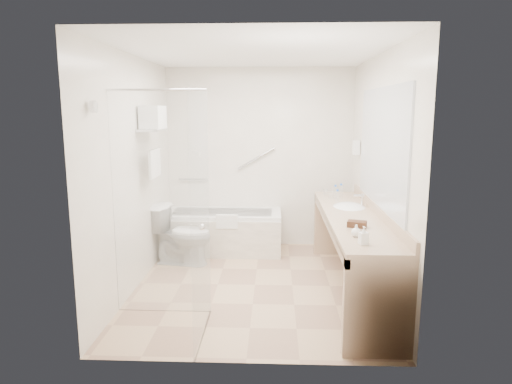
{
  "coord_description": "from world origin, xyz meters",
  "views": [
    {
      "loc": [
        0.21,
        -4.82,
        1.92
      ],
      "look_at": [
        0.0,
        0.3,
        1.0
      ],
      "focal_mm": 32.0,
      "sensor_mm": 36.0,
      "label": 1
    }
  ],
  "objects_px": {
    "bathtub": "(223,231)",
    "toilet": "(182,235)",
    "vanity_counter": "(352,234)",
    "water_bottle_left": "(341,191)",
    "amenity_basket": "(357,224)"
  },
  "relations": [
    {
      "from": "bathtub",
      "to": "water_bottle_left",
      "type": "relative_size",
      "value": 9.27
    },
    {
      "from": "vanity_counter",
      "to": "toilet",
      "type": "xyz_separation_m",
      "value": [
        -1.97,
        0.85,
        -0.27
      ]
    },
    {
      "from": "toilet",
      "to": "amenity_basket",
      "type": "height_order",
      "value": "amenity_basket"
    },
    {
      "from": "water_bottle_left",
      "to": "toilet",
      "type": "bearing_deg",
      "value": -176.95
    },
    {
      "from": "bathtub",
      "to": "vanity_counter",
      "type": "height_order",
      "value": "vanity_counter"
    },
    {
      "from": "bathtub",
      "to": "toilet",
      "type": "height_order",
      "value": "toilet"
    },
    {
      "from": "vanity_counter",
      "to": "water_bottle_left",
      "type": "distance_m",
      "value": 1.0
    },
    {
      "from": "vanity_counter",
      "to": "amenity_basket",
      "type": "bearing_deg",
      "value": -94.93
    },
    {
      "from": "toilet",
      "to": "water_bottle_left",
      "type": "distance_m",
      "value": 2.07
    },
    {
      "from": "vanity_counter",
      "to": "toilet",
      "type": "distance_m",
      "value": 2.17
    },
    {
      "from": "vanity_counter",
      "to": "toilet",
      "type": "relative_size",
      "value": 3.59
    },
    {
      "from": "bathtub",
      "to": "amenity_basket",
      "type": "relative_size",
      "value": 9.41
    },
    {
      "from": "bathtub",
      "to": "toilet",
      "type": "distance_m",
      "value": 0.71
    },
    {
      "from": "amenity_basket",
      "to": "water_bottle_left",
      "type": "bearing_deg",
      "value": 87.68
    },
    {
      "from": "amenity_basket",
      "to": "vanity_counter",
      "type": "bearing_deg",
      "value": 85.07
    }
  ]
}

